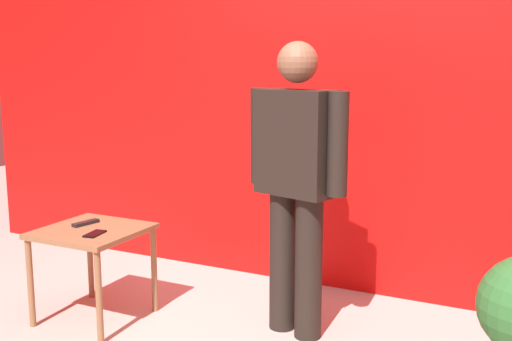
{
  "coord_description": "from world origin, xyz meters",
  "views": [
    {
      "loc": [
        1.28,
        -2.46,
        1.51
      ],
      "look_at": [
        -0.22,
        0.55,
        0.91
      ],
      "focal_mm": 43.38,
      "sensor_mm": 36.0,
      "label": 1
    }
  ],
  "objects": [
    {
      "name": "cell_phone",
      "position": [
        -1.02,
        0.13,
        0.56
      ],
      "size": [
        0.09,
        0.15,
        0.01
      ],
      "primitive_type": "cube",
      "rotation": [
        0.0,
        0.0,
        0.16
      ],
      "color": "black",
      "rests_on": "side_table"
    },
    {
      "name": "back_wall_red",
      "position": [
        0.0,
        1.4,
        1.31
      ],
      "size": [
        6.13,
        0.12,
        2.62
      ],
      "primitive_type": "cube",
      "color": "red",
      "rests_on": "ground_plane"
    },
    {
      "name": "standing_person",
      "position": [
        0.02,
        0.58,
        0.9
      ],
      "size": [
        0.64,
        0.32,
        1.61
      ],
      "color": "black",
      "rests_on": "ground_plane"
    },
    {
      "name": "tv_remote",
      "position": [
        -1.21,
        0.27,
        0.56
      ],
      "size": [
        0.08,
        0.18,
        0.02
      ],
      "primitive_type": "cube",
      "rotation": [
        0.0,
        0.0,
        -0.2
      ],
      "color": "black",
      "rests_on": "side_table"
    },
    {
      "name": "side_table",
      "position": [
        -1.12,
        0.22,
        0.47
      ],
      "size": [
        0.56,
        0.56,
        0.55
      ],
      "color": "olive",
      "rests_on": "ground_plane"
    }
  ]
}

